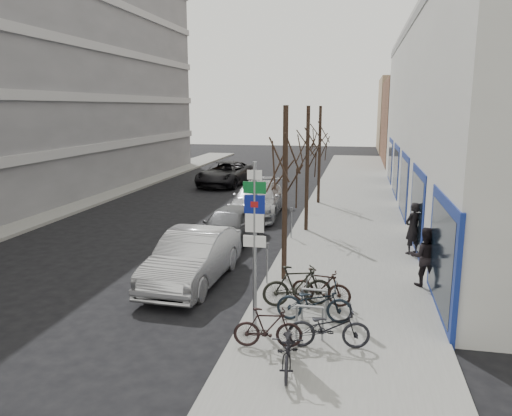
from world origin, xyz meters
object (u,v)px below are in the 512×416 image
at_px(tree_mid, 308,139).
at_px(parked_car_mid, 230,226).
at_px(highway_sign_pole, 255,235).
at_px(bike_far_curb, 329,324).
at_px(bike_far_inner, 321,287).
at_px(meter_mid, 291,220).
at_px(bike_mid_curb, 314,299).
at_px(bike_near_left, 288,346).
at_px(pedestrian_near, 413,228).
at_px(parked_car_back, 258,199).
at_px(tree_far, 320,132).
at_px(parked_car_front, 193,258).
at_px(bike_near_right, 268,327).
at_px(bike_rack, 314,301).
at_px(lane_car, 225,174).
at_px(tree_near, 285,153).
at_px(meter_back, 306,196).
at_px(pedestrian_far, 424,256).
at_px(meter_front, 267,259).
at_px(bike_mid_inner, 297,285).

xyz_separation_m(tree_mid, parked_car_mid, (-2.80, -2.49, -3.32)).
height_order(highway_sign_pole, parked_car_mid, highway_sign_pole).
height_order(bike_far_curb, bike_far_inner, bike_far_curb).
bearing_deg(meter_mid, bike_mid_curb, -78.20).
relative_size(bike_near_left, pedestrian_near, 0.91).
xyz_separation_m(meter_mid, bike_far_inner, (1.74, -6.85, -0.26)).
xyz_separation_m(bike_far_inner, parked_car_back, (-4.09, 11.46, 0.18)).
height_order(highway_sign_pole, tree_far, tree_far).
relative_size(bike_far_inner, parked_car_front, 0.33).
xyz_separation_m(meter_mid, bike_near_right, (0.78, -9.58, -0.29)).
xyz_separation_m(bike_rack, parked_car_front, (-4.00, 2.34, 0.17)).
bearing_deg(highway_sign_pole, bike_near_left, -60.42).
distance_m(tree_mid, parked_car_mid, 5.01).
relative_size(bike_far_curb, parked_car_back, 0.32).
xyz_separation_m(bike_far_curb, lane_car, (-8.67, 23.21, 0.12)).
relative_size(bike_rack, tree_near, 0.41).
bearing_deg(bike_near_left, parked_car_front, 120.93).
bearing_deg(bike_near_left, pedestrian_near, 64.05).
xyz_separation_m(tree_mid, bike_near_right, (0.33, -11.08, -3.48)).
xyz_separation_m(tree_mid, bike_mid_curb, (1.22, -9.48, -3.37)).
bearing_deg(meter_back, parked_car_back, -159.29).
bearing_deg(parked_car_front, lane_car, 104.50).
height_order(tree_far, pedestrian_near, tree_far).
distance_m(tree_mid, bike_near_left, 12.48).
relative_size(bike_rack, tree_mid, 0.41).
bearing_deg(pedestrian_far, tree_mid, -56.97).
xyz_separation_m(bike_far_inner, parked_car_mid, (-4.09, 5.86, 0.13)).
relative_size(bike_mid_curb, bike_far_curb, 1.03).
relative_size(meter_front, bike_mid_curb, 0.67).
bearing_deg(tree_mid, lane_car, 119.51).
relative_size(bike_near_left, bike_mid_curb, 0.92).
distance_m(bike_far_inner, parked_car_back, 12.17).
height_order(meter_front, parked_car_mid, parked_car_mid).
bearing_deg(bike_near_right, tree_mid, -6.27).
xyz_separation_m(meter_front, lane_car, (-6.57, 19.40, -0.09)).
bearing_deg(tree_far, parked_car_front, -101.67).
bearing_deg(pedestrian_near, parked_car_back, -82.39).
xyz_separation_m(tree_far, lane_car, (-7.02, 5.90, -3.27)).
relative_size(tree_far, meter_back, 4.33).
bearing_deg(parked_car_mid, bike_rack, -53.33).
xyz_separation_m(bike_far_inner, pedestrian_far, (2.91, 2.11, 0.41)).
height_order(tree_mid, pedestrian_far, tree_mid).
xyz_separation_m(lane_car, pedestrian_far, (11.22, -18.63, 0.23)).
distance_m(tree_far, parked_car_back, 5.47).
xyz_separation_m(tree_mid, pedestrian_far, (4.20, -6.24, -3.04)).
bearing_deg(bike_far_curb, parked_car_mid, 19.93).
distance_m(bike_far_inner, pedestrian_near, 6.23).
bearing_deg(bike_far_curb, bike_mid_inner, 15.59).
bearing_deg(pedestrian_far, meter_back, -66.50).
relative_size(tree_mid, tree_far, 1.00).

